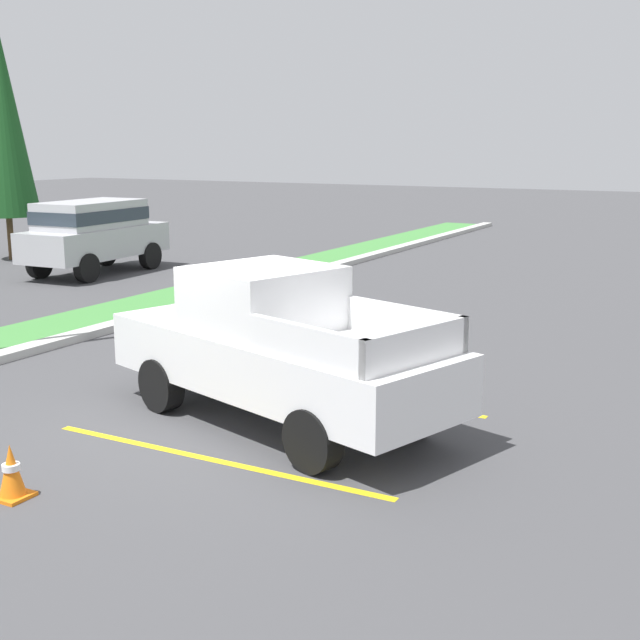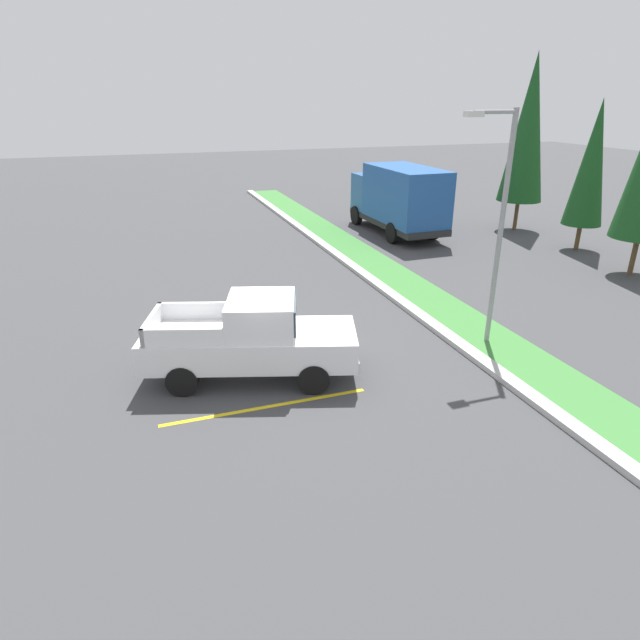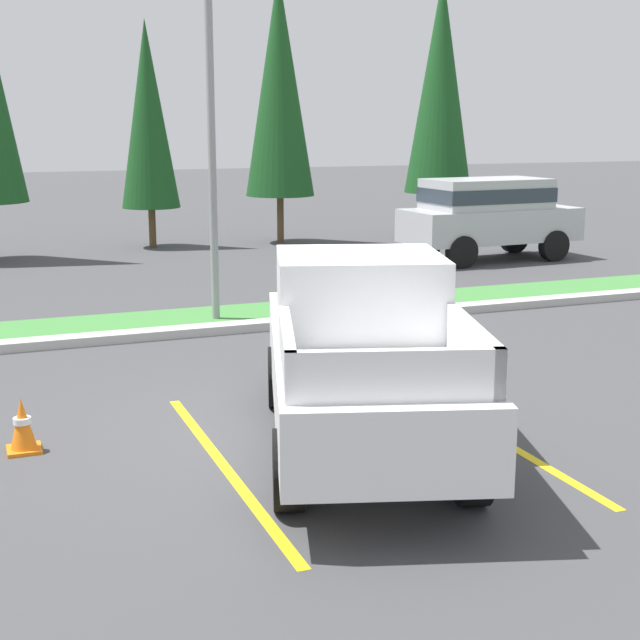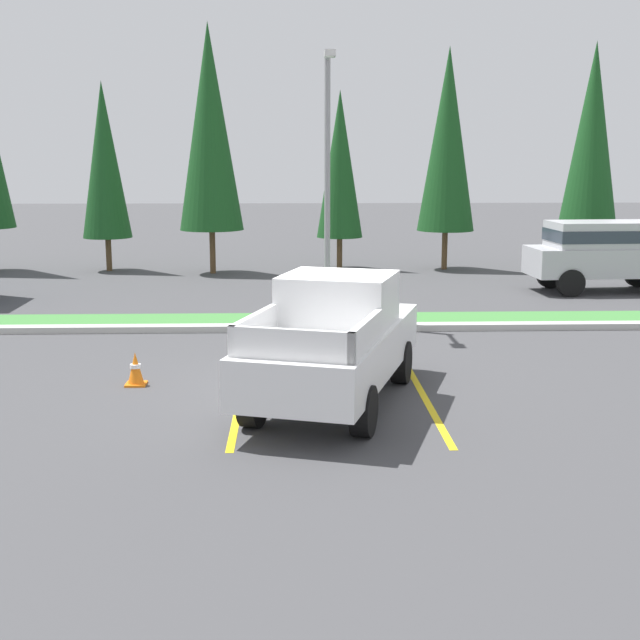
% 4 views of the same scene
% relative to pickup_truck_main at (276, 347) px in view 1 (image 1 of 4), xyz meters
% --- Properties ---
extents(ground_plane, '(120.00, 120.00, 0.00)m').
position_rel_pickup_truck_main_xyz_m(ground_plane, '(0.04, 0.90, -1.04)').
color(ground_plane, '#424244').
extents(parking_line_near, '(0.12, 4.80, 0.01)m').
position_rel_pickup_truck_main_xyz_m(parking_line_near, '(-1.57, -0.05, -1.04)').
color(parking_line_near, yellow).
rests_on(parking_line_near, ground).
extents(parking_line_far, '(0.12, 4.80, 0.01)m').
position_rel_pickup_truck_main_xyz_m(parking_line_far, '(1.53, -0.05, -1.04)').
color(parking_line_far, yellow).
rests_on(parking_line_far, ground).
extents(pickup_truck_main, '(3.36, 5.54, 2.10)m').
position_rel_pickup_truck_main_xyz_m(pickup_truck_main, '(0.00, 0.00, 0.00)').
color(pickup_truck_main, black).
rests_on(pickup_truck_main, ground).
extents(suv_distant, '(4.69, 2.15, 2.10)m').
position_rel_pickup_truck_main_xyz_m(suv_distant, '(8.66, 11.48, 0.20)').
color(suv_distant, black).
rests_on(suv_distant, ground).
extents(cypress_tree_far_right, '(2.04, 2.04, 7.83)m').
position_rel_pickup_truck_main_xyz_m(cypress_tree_far_right, '(9.65, 16.06, 3.57)').
color(cypress_tree_far_right, brown).
rests_on(cypress_tree_far_right, ground).
extents(traffic_cone, '(0.36, 0.36, 0.60)m').
position_rel_pickup_truck_main_xyz_m(traffic_cone, '(-3.47, 1.17, -0.75)').
color(traffic_cone, orange).
rests_on(traffic_cone, ground).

